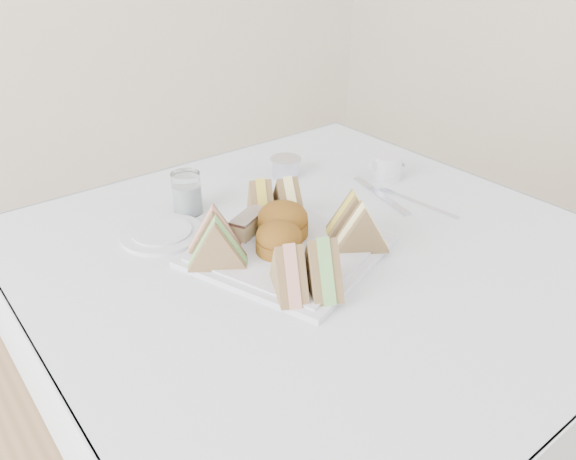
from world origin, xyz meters
TOP-DOWN VIEW (x-y plane):
  - table at (0.00, 0.00)m, footprint 0.90×0.90m
  - tablecloth at (0.00, 0.00)m, footprint 1.02×1.02m
  - serving_plate at (-0.06, 0.01)m, footprint 0.39×0.39m
  - sandwich_fl_a at (-0.14, -0.09)m, footprint 0.08×0.11m
  - sandwich_fl_b at (-0.09, -0.11)m, footprint 0.09×0.11m
  - sandwich_fr_a at (0.07, -0.02)m, footprint 0.11×0.09m
  - sandwich_fr_b at (0.04, -0.07)m, footprint 0.11×0.09m
  - sandwich_bl_a at (-0.19, 0.05)m, footprint 0.11×0.10m
  - sandwich_bl_b at (-0.17, 0.09)m, footprint 0.10×0.09m
  - sandwich_br_a at (0.02, 0.12)m, footprint 0.07×0.10m
  - sandwich_br_b at (-0.03, 0.14)m, footprint 0.08×0.10m
  - scone_left at (-0.09, 0.01)m, footprint 0.11×0.11m
  - scone_right at (-0.04, 0.06)m, footprint 0.13×0.13m
  - pastry_slice at (-0.09, 0.10)m, footprint 0.09×0.07m
  - side_plate at (-0.21, 0.22)m, footprint 0.16×0.16m
  - water_glass at (-0.12, 0.27)m, footprint 0.07×0.07m
  - tea_strainer at (0.15, 0.29)m, footprint 0.09×0.09m
  - knife at (0.25, 0.08)m, footprint 0.06×0.20m
  - fork at (0.29, -0.01)m, footprint 0.03×0.16m
  - creamer_jug at (0.33, 0.13)m, footprint 0.08×0.08m

SIDE VIEW (x-z plane):
  - table at x=0.00m, z-range 0.00..0.74m
  - tablecloth at x=0.00m, z-range 0.74..0.75m
  - fork at x=0.29m, z-range 0.75..0.75m
  - knife at x=0.25m, z-range 0.75..0.75m
  - side_plate at x=-0.21m, z-range 0.75..0.75m
  - serving_plate at x=-0.06m, z-range 0.75..0.76m
  - tea_strainer at x=0.15m, z-range 0.75..0.79m
  - creamer_jug at x=0.33m, z-range 0.75..0.80m
  - pastry_slice at x=-0.09m, z-range 0.76..0.80m
  - scone_left at x=-0.09m, z-range 0.76..0.81m
  - scone_right at x=-0.04m, z-range 0.76..0.82m
  - water_glass at x=-0.12m, z-range 0.75..0.83m
  - sandwich_br_a at x=0.02m, z-range 0.76..0.84m
  - sandwich_br_b at x=-0.03m, z-range 0.76..0.84m
  - sandwich_bl_b at x=-0.17m, z-range 0.76..0.84m
  - sandwich_fr_a at x=0.07m, z-range 0.76..0.84m
  - sandwich_fl_a at x=-0.14m, z-range 0.76..0.85m
  - sandwich_fr_b at x=0.04m, z-range 0.76..0.85m
  - sandwich_bl_a at x=-0.19m, z-range 0.76..0.85m
  - sandwich_fl_b at x=-0.09m, z-range 0.76..0.85m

